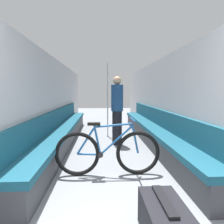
{
  "coord_description": "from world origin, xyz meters",
  "views": [
    {
      "loc": [
        -0.2,
        -1.09,
        1.35
      ],
      "look_at": [
        0.04,
        3.13,
        0.91
      ],
      "focal_mm": 32.0,
      "sensor_mm": 36.0,
      "label": 1
    }
  ],
  "objects_px": {
    "bench_seat_row_left": "(63,133)",
    "passenger_standing": "(117,110)",
    "bench_seat_row_right": "(153,132)",
    "bicycle": "(108,152)",
    "luggage_bag": "(163,221)",
    "grab_pole_near": "(108,101)"
  },
  "relations": [
    {
      "from": "bench_seat_row_left",
      "to": "bench_seat_row_right",
      "type": "bearing_deg",
      "value": 0.0
    },
    {
      "from": "bench_seat_row_left",
      "to": "passenger_standing",
      "type": "bearing_deg",
      "value": -2.61
    },
    {
      "from": "bench_seat_row_left",
      "to": "passenger_standing",
      "type": "xyz_separation_m",
      "value": [
        1.37,
        -0.06,
        0.59
      ]
    },
    {
      "from": "bench_seat_row_right",
      "to": "bench_seat_row_left",
      "type": "bearing_deg",
      "value": 180.0
    },
    {
      "from": "bench_seat_row_left",
      "to": "bench_seat_row_right",
      "type": "xyz_separation_m",
      "value": [
        2.31,
        0.0,
        0.0
      ]
    },
    {
      "from": "bench_seat_row_right",
      "to": "bicycle",
      "type": "height_order",
      "value": "bicycle"
    },
    {
      "from": "luggage_bag",
      "to": "passenger_standing",
      "type": "bearing_deg",
      "value": 92.48
    },
    {
      "from": "bicycle",
      "to": "luggage_bag",
      "type": "relative_size",
      "value": 2.77
    },
    {
      "from": "bench_seat_row_left",
      "to": "bicycle",
      "type": "xyz_separation_m",
      "value": [
        1.07,
        -1.94,
        0.07
      ]
    },
    {
      "from": "grab_pole_near",
      "to": "passenger_standing",
      "type": "bearing_deg",
      "value": -76.97
    },
    {
      "from": "bench_seat_row_left",
      "to": "grab_pole_near",
      "type": "xyz_separation_m",
      "value": [
        1.17,
        0.83,
        0.76
      ]
    },
    {
      "from": "luggage_bag",
      "to": "bench_seat_row_left",
      "type": "bearing_deg",
      "value": 114.05
    },
    {
      "from": "grab_pole_near",
      "to": "passenger_standing",
      "type": "xyz_separation_m",
      "value": [
        0.21,
        -0.9,
        -0.17
      ]
    },
    {
      "from": "bicycle",
      "to": "passenger_standing",
      "type": "relative_size",
      "value": 0.98
    },
    {
      "from": "bicycle",
      "to": "passenger_standing",
      "type": "height_order",
      "value": "passenger_standing"
    },
    {
      "from": "bicycle",
      "to": "bench_seat_row_right",
      "type": "bearing_deg",
      "value": 50.01
    },
    {
      "from": "bicycle",
      "to": "luggage_bag",
      "type": "bearing_deg",
      "value": -80.29
    },
    {
      "from": "bench_seat_row_right",
      "to": "luggage_bag",
      "type": "bearing_deg",
      "value": -103.12
    },
    {
      "from": "bench_seat_row_right",
      "to": "passenger_standing",
      "type": "bearing_deg",
      "value": -176.18
    },
    {
      "from": "bench_seat_row_right",
      "to": "bicycle",
      "type": "distance_m",
      "value": 2.3
    },
    {
      "from": "bicycle",
      "to": "bench_seat_row_left",
      "type": "bearing_deg",
      "value": 111.53
    },
    {
      "from": "bicycle",
      "to": "luggage_bag",
      "type": "distance_m",
      "value": 1.54
    }
  ]
}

